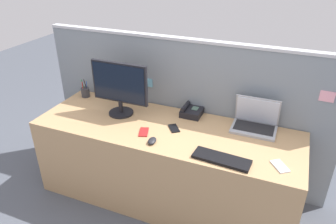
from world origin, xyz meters
TOP-DOWN VIEW (x-y plane):
  - ground_plane at (0.00, 0.00)m, footprint 10.00×10.00m
  - desk at (0.00, 0.00)m, footprint 2.19×0.73m
  - cubicle_divider at (0.00, 0.41)m, footprint 2.68×0.08m
  - desktop_monitor at (-0.46, 0.08)m, footprint 0.51×0.22m
  - laptop at (0.67, 0.27)m, footprint 0.35×0.25m
  - desk_phone at (0.12, 0.29)m, footprint 0.17×0.18m
  - keyboard_main at (0.53, -0.26)m, footprint 0.41×0.16m
  - computer_mouse_right_hand at (-0.01, -0.24)m, footprint 0.07×0.11m
  - pen_cup at (-0.96, 0.25)m, footprint 0.08×0.08m
  - cell_phone_black_slab at (0.07, 0.01)m, footprint 0.13×0.14m
  - cell_phone_white_slab at (0.91, -0.18)m, footprint 0.14×0.16m
  - cell_phone_red_case at (-0.13, -0.14)m, footprint 0.11×0.15m

SIDE VIEW (x-z plane):
  - ground_plane at x=0.00m, z-range 0.00..0.00m
  - desk at x=0.00m, z-range 0.00..0.72m
  - cubicle_divider at x=0.00m, z-range 0.00..1.37m
  - cell_phone_black_slab at x=0.07m, z-range 0.72..0.73m
  - cell_phone_white_slab at x=0.91m, z-range 0.72..0.73m
  - cell_phone_red_case at x=-0.13m, z-range 0.72..0.73m
  - keyboard_main at x=0.53m, z-range 0.72..0.74m
  - computer_mouse_right_hand at x=-0.01m, z-range 0.72..0.75m
  - desk_phone at x=0.12m, z-range 0.71..0.80m
  - pen_cup at x=-0.96m, z-range 0.68..0.86m
  - laptop at x=0.67m, z-range 0.66..0.92m
  - desktop_monitor at x=-0.46m, z-range 0.75..1.21m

